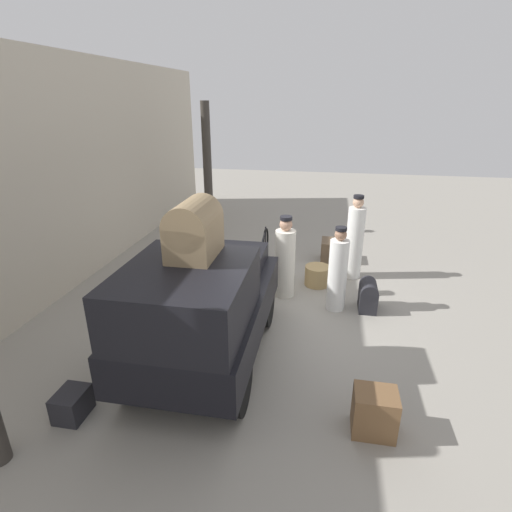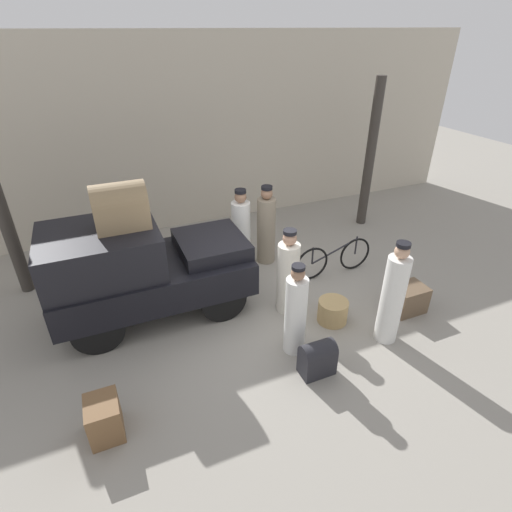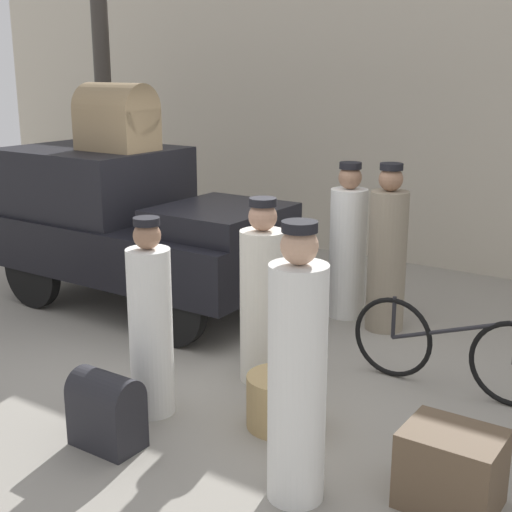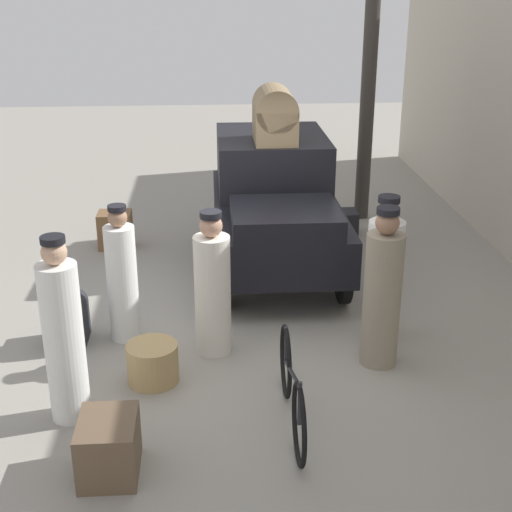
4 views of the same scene
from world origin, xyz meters
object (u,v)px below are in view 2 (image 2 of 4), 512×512
object	(u,v)px
trunk_large_brown	(67,284)
trunk_wicker_pale	(104,418)
truck	(140,267)
conductor_in_dark_uniform	(296,313)
wicker_basket	(333,311)
suitcase_small_leather	(408,298)
porter_standing_middle	(288,275)
porter_lifting_near_truck	(241,231)
trunk_barrel_dark	(317,358)
porter_with_bicycle	(266,228)
porter_carrying_trunk	(393,297)
bicycle	(334,258)
trunk_on_truck_roof	(120,206)

from	to	relation	value
trunk_large_brown	trunk_wicker_pale	size ratio (longest dim) A/B	0.78
truck	conductor_in_dark_uniform	bearing A→B (deg)	-43.30
wicker_basket	conductor_in_dark_uniform	world-z (taller)	conductor_in_dark_uniform
suitcase_small_leather	conductor_in_dark_uniform	bearing A→B (deg)	-177.48
conductor_in_dark_uniform	wicker_basket	bearing A→B (deg)	21.13
porter_standing_middle	trunk_wicker_pale	xyz separation A→B (m)	(-3.29, -1.43, -0.46)
truck	trunk_large_brown	xyz separation A→B (m)	(-1.33, 1.28, -0.79)
porter_lifting_near_truck	trunk_wicker_pale	size ratio (longest dim) A/B	3.09
trunk_large_brown	suitcase_small_leather	distance (m)	6.49
porter_lifting_near_truck	suitcase_small_leather	world-z (taller)	porter_lifting_near_truck
trunk_barrel_dark	porter_lifting_near_truck	bearing A→B (deg)	87.64
wicker_basket	porter_with_bicycle	bearing A→B (deg)	95.22
conductor_in_dark_uniform	porter_carrying_trunk	world-z (taller)	porter_carrying_trunk
bicycle	wicker_basket	xyz separation A→B (m)	(-0.85, -1.32, -0.17)
trunk_barrel_dark	trunk_on_truck_roof	xyz separation A→B (m)	(-2.23, 2.48, 1.82)
wicker_basket	trunk_barrel_dark	bearing A→B (deg)	-132.70
truck	trunk_wicker_pale	size ratio (longest dim) A/B	6.10
porter_with_bicycle	bicycle	bearing A→B (deg)	-44.71
suitcase_small_leather	trunk_on_truck_roof	distance (m)	5.22
truck	trunk_large_brown	size ratio (longest dim) A/B	7.85
porter_with_bicycle	trunk_barrel_dark	size ratio (longest dim) A/B	3.07
porter_lifting_near_truck	conductor_in_dark_uniform	bearing A→B (deg)	-94.43
trunk_on_truck_roof	trunk_large_brown	bearing A→B (deg)	132.90
truck	trunk_barrel_dark	world-z (taller)	truck
trunk_wicker_pale	wicker_basket	bearing A→B (deg)	11.78
porter_with_bicycle	trunk_on_truck_roof	distance (m)	3.30
truck	trunk_on_truck_roof	bearing A→B (deg)	180.00
porter_carrying_trunk	trunk_large_brown	size ratio (longest dim) A/B	4.25
conductor_in_dark_uniform	porter_carrying_trunk	bearing A→B (deg)	-13.08
trunk_wicker_pale	conductor_in_dark_uniform	bearing A→B (deg)	8.52
truck	conductor_in_dark_uniform	distance (m)	2.77
suitcase_small_leather	porter_standing_middle	bearing A→B (deg)	155.99
truck	conductor_in_dark_uniform	size ratio (longest dim) A/B	2.11
porter_lifting_near_truck	trunk_large_brown	size ratio (longest dim) A/B	3.98
bicycle	porter_lifting_near_truck	xyz separation A→B (m)	(-1.59, 1.20, 0.40)
porter_carrying_trunk	suitcase_small_leather	size ratio (longest dim) A/B	3.04
porter_standing_middle	porter_carrying_trunk	world-z (taller)	porter_carrying_trunk
truck	porter_lifting_near_truck	distance (m)	2.45
porter_standing_middle	porter_lifting_near_truck	xyz separation A→B (m)	(-0.15, 1.89, 0.04)
porter_with_bicycle	trunk_barrel_dark	distance (m)	3.43
porter_standing_middle	trunk_wicker_pale	world-z (taller)	porter_standing_middle
truck	suitcase_small_leather	world-z (taller)	truck
porter_with_bicycle	wicker_basket	bearing A→B (deg)	-84.78
trunk_wicker_pale	suitcase_small_leather	distance (m)	5.33
wicker_basket	porter_lifting_near_truck	size ratio (longest dim) A/B	0.31
trunk_large_brown	wicker_basket	bearing A→B (deg)	-33.03
trunk_barrel_dark	porter_standing_middle	bearing A→B (deg)	79.39
wicker_basket	porter_lifting_near_truck	world-z (taller)	porter_lifting_near_truck
porter_standing_middle	trunk_wicker_pale	size ratio (longest dim) A/B	2.95
porter_standing_middle	porter_carrying_trunk	distance (m)	1.78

